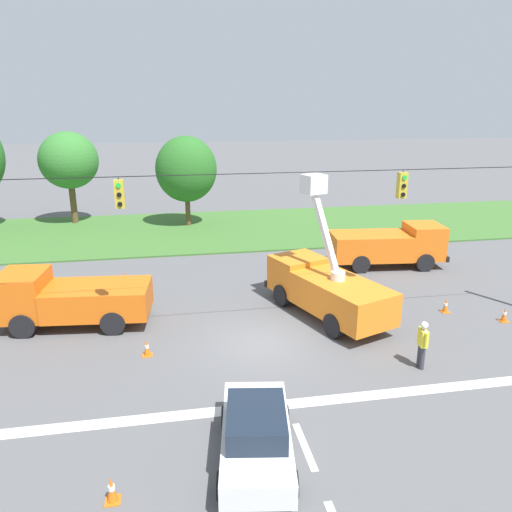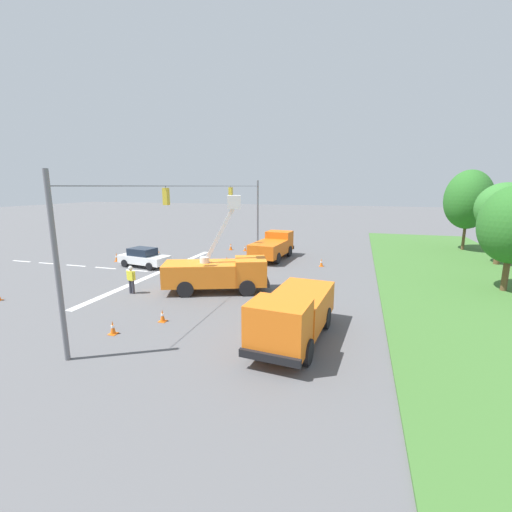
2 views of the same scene
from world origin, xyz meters
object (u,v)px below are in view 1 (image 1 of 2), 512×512
(utility_truck_bucket_lift, at_px, (326,286))
(utility_truck_support_far, at_px, (389,245))
(tree_west, at_px, (69,161))
(sedan_white, at_px, (256,433))
(traffic_cone_foreground_right, at_px, (112,490))
(utility_truck_support_near, at_px, (69,298))
(road_worker, at_px, (423,342))
(traffic_cone_foreground_left, at_px, (147,348))
(traffic_cone_far_right, at_px, (446,306))
(traffic_cone_lane_edge_a, at_px, (504,315))
(traffic_cone_far_left, at_px, (125,278))
(tree_centre, at_px, (186,169))

(utility_truck_bucket_lift, xyz_separation_m, utility_truck_support_far, (5.65, 5.92, -0.08))
(tree_west, height_order, utility_truck_bucket_lift, tree_west)
(sedan_white, xyz_separation_m, traffic_cone_foreground_right, (-3.59, -0.84, -0.46))
(utility_truck_support_near, relative_size, road_worker, 3.60)
(tree_west, bearing_deg, road_worker, -57.83)
(utility_truck_bucket_lift, bearing_deg, traffic_cone_foreground_left, -162.61)
(utility_truck_support_near, distance_m, traffic_cone_foreground_right, 10.73)
(utility_truck_bucket_lift, distance_m, traffic_cone_far_right, 5.54)
(traffic_cone_lane_edge_a, bearing_deg, tree_west, 133.88)
(tree_west, bearing_deg, utility_truck_bucket_lift, -55.44)
(traffic_cone_lane_edge_a, height_order, traffic_cone_far_left, traffic_cone_far_left)
(utility_truck_support_far, xyz_separation_m, road_worker, (-3.71, -10.90, -0.25))
(tree_centre, relative_size, utility_truck_support_far, 1.02)
(utility_truck_support_far, height_order, sedan_white, utility_truck_support_far)
(traffic_cone_foreground_right, bearing_deg, tree_west, 100.53)
(traffic_cone_foreground_right, bearing_deg, sedan_white, 13.25)
(traffic_cone_foreground_left, xyz_separation_m, traffic_cone_far_right, (12.99, 1.71, 0.01))
(road_worker, distance_m, traffic_cone_lane_edge_a, 6.19)
(traffic_cone_far_right, bearing_deg, utility_truck_support_far, 87.79)
(tree_west, height_order, tree_centre, tree_west)
(traffic_cone_foreground_right, bearing_deg, traffic_cone_far_left, 92.75)
(tree_west, relative_size, tree_centre, 1.04)
(sedan_white, bearing_deg, utility_truck_support_near, 123.02)
(road_worker, bearing_deg, tree_west, 122.17)
(tree_west, height_order, traffic_cone_far_right, tree_west)
(traffic_cone_foreground_left, bearing_deg, traffic_cone_foreground_right, -94.86)
(tree_centre, distance_m, traffic_cone_far_left, 13.04)
(traffic_cone_foreground_right, height_order, traffic_cone_far_left, traffic_cone_foreground_right)
(road_worker, relative_size, traffic_cone_lane_edge_a, 2.75)
(utility_truck_bucket_lift, xyz_separation_m, traffic_cone_lane_edge_a, (7.35, -2.02, -1.02))
(traffic_cone_far_left, bearing_deg, tree_centre, 72.18)
(traffic_cone_foreground_right, height_order, traffic_cone_far_right, traffic_cone_foreground_right)
(utility_truck_support_near, relative_size, sedan_white, 1.41)
(tree_west, distance_m, tree_centre, 8.85)
(utility_truck_bucket_lift, xyz_separation_m, utility_truck_support_near, (-10.80, 0.94, -0.15))
(utility_truck_support_near, xyz_separation_m, traffic_cone_foreground_left, (3.21, -3.31, -0.89))
(utility_truck_support_near, xyz_separation_m, sedan_white, (6.20, -9.53, -0.40))
(tree_centre, bearing_deg, utility_truck_bucket_lift, -73.65)
(sedan_white, distance_m, road_worker, 7.48)
(sedan_white, height_order, traffic_cone_foreground_left, sedan_white)
(utility_truck_support_far, relative_size, traffic_cone_lane_edge_a, 10.19)
(tree_west, relative_size, utility_truck_support_near, 1.08)
(utility_truck_bucket_lift, bearing_deg, traffic_cone_foreground_right, -130.95)
(tree_centre, height_order, sedan_white, tree_centre)
(sedan_white, bearing_deg, traffic_cone_foreground_left, 115.67)
(tree_centre, bearing_deg, traffic_cone_foreground_left, -97.15)
(sedan_white, height_order, traffic_cone_far_left, sedan_white)
(utility_truck_support_far, height_order, traffic_cone_foreground_left, utility_truck_support_far)
(tree_west, height_order, traffic_cone_foreground_left, tree_west)
(sedan_white, relative_size, traffic_cone_far_left, 6.82)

